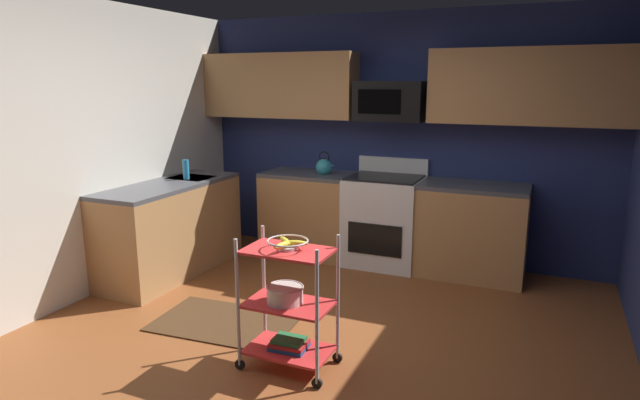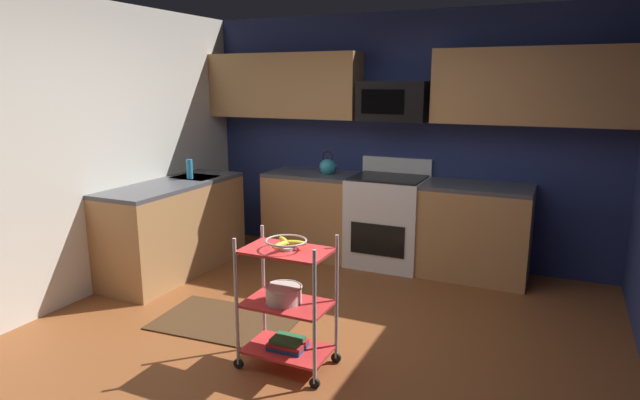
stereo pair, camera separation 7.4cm
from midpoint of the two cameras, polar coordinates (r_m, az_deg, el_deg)
floor at (r=3.97m, az=-1.64°, el=-16.27°), size 4.40×4.80×0.04m
wall_back at (r=5.79m, az=9.05°, el=6.50°), size 4.52×0.06×2.60m
wall_left at (r=4.93m, az=-25.74°, el=4.40°), size 0.06×4.80×2.60m
counter_run at (r=5.50m, az=-0.60°, el=-2.53°), size 3.58×2.23×0.92m
oven_range at (r=5.63m, az=7.61°, el=-2.13°), size 0.76×0.65×1.10m
upper_cabinets at (r=5.57m, az=8.74°, el=11.95°), size 4.40×0.33×0.70m
microwave at (r=5.56m, az=8.30°, el=10.42°), size 0.70×0.39×0.40m
rolling_cart at (r=3.61m, az=-2.94°, el=-11.01°), size 0.64×0.37×0.91m
fruit_bowl at (r=3.46m, az=-3.02°, el=-4.56°), size 0.27×0.27×0.07m
mixing_bowl_large at (r=3.59m, az=-3.31°, el=-9.96°), size 0.25×0.25×0.11m
book_stack at (r=3.73m, az=-2.89°, el=-15.06°), size 0.25×0.20×0.08m
kettle at (r=5.75m, az=1.20°, el=3.57°), size 0.21×0.18×0.26m
dish_soap_bottle at (r=5.60m, az=-13.41°, el=3.23°), size 0.06×0.06×0.20m
floor_rug at (r=4.46m, az=-9.59°, el=-12.68°), size 1.15×0.77×0.01m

